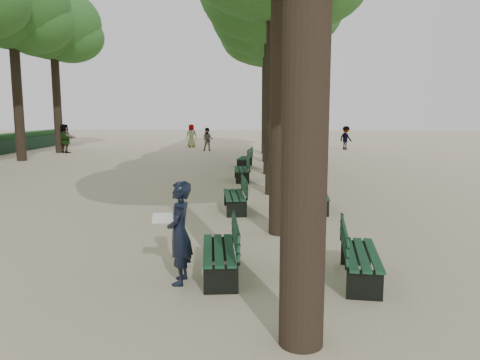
{
  "coord_description": "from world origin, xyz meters",
  "views": [
    {
      "loc": [
        0.98,
        -7.17,
        2.7
      ],
      "look_at": [
        0.6,
        3.0,
        1.2
      ],
      "focal_mm": 35.0,
      "sensor_mm": 36.0,
      "label": 1
    }
  ],
  "objects": [
    {
      "name": "pedestrian_b",
      "position": [
        7.24,
        26.24,
        0.83
      ],
      "size": [
        0.88,
        1.07,
        1.66
      ],
      "primitive_type": "imported",
      "rotation": [
        0.0,
        0.0,
        2.18
      ],
      "color": "#262628",
      "rests_on": "ground"
    },
    {
      "name": "bench_right_0",
      "position": [
        2.63,
        0.09,
        0.27
      ],
      "size": [
        0.79,
        1.86,
        0.92
      ],
      "color": "black",
      "rests_on": "ground"
    },
    {
      "name": "bench_right_2",
      "position": [
        2.63,
        10.7,
        0.27
      ],
      "size": [
        0.63,
        1.82,
        0.92
      ],
      "color": "black",
      "rests_on": "ground"
    },
    {
      "name": "tree_central_5",
      "position": [
        1.5,
        23.0,
        7.65
      ],
      "size": [
        6.0,
        6.0,
        9.95
      ],
      "color": "#33261C",
      "rests_on": "ground"
    },
    {
      "name": "pedestrian_d",
      "position": [
        -4.0,
        28.01,
        0.86
      ],
      "size": [
        0.88,
        0.45,
        1.73
      ],
      "primitive_type": "imported",
      "rotation": [
        0.0,
        0.0,
        3.02
      ],
      "color": "#262628",
      "rests_on": "ground"
    },
    {
      "name": "bench_left_2",
      "position": [
        0.37,
        10.96,
        0.27
      ],
      "size": [
        0.7,
        1.84,
        0.92
      ],
      "color": "black",
      "rests_on": "ground"
    },
    {
      "name": "bench_right_1",
      "position": [
        2.63,
        5.5,
        0.27
      ],
      "size": [
        0.69,
        1.83,
        0.92
      ],
      "color": "black",
      "rests_on": "ground"
    },
    {
      "name": "pedestrian_e",
      "position": [
        -11.54,
        22.85,
        0.94
      ],
      "size": [
        1.64,
        1.33,
        1.89
      ],
      "primitive_type": "imported",
      "rotation": [
        0.0,
        0.0,
        2.52
      ],
      "color": "#262628",
      "rests_on": "ground"
    },
    {
      "name": "pedestrian_a",
      "position": [
        -2.43,
        24.78,
        0.79
      ],
      "size": [
        0.79,
        0.38,
        1.58
      ],
      "primitive_type": "imported",
      "rotation": [
        0.0,
        0.0,
        6.2
      ],
      "color": "#262628",
      "rests_on": "ground"
    },
    {
      "name": "ground",
      "position": [
        0.0,
        0.0,
        0.0
      ],
      "size": [
        120.0,
        120.0,
        0.0
      ],
      "primitive_type": "plane",
      "color": "#C7B796",
      "rests_on": "ground"
    },
    {
      "name": "man_with_map",
      "position": [
        -0.23,
        -0.1,
        0.82
      ],
      "size": [
        0.6,
        0.65,
        1.63
      ],
      "color": "black",
      "rests_on": "ground"
    },
    {
      "name": "bench_left_0",
      "position": [
        0.37,
        0.24,
        0.27
      ],
      "size": [
        0.75,
        1.85,
        0.92
      ],
      "color": "black",
      "rests_on": "ground"
    },
    {
      "name": "bench_right_3",
      "position": [
        2.63,
        15.41,
        0.27
      ],
      "size": [
        0.77,
        1.85,
        0.92
      ],
      "color": "black",
      "rests_on": "ground"
    },
    {
      "name": "tree_far_5",
      "position": [
        -12.0,
        23.0,
        8.14
      ],
      "size": [
        6.0,
        6.0,
        10.45
      ],
      "color": "#33261C",
      "rests_on": "ground"
    },
    {
      "name": "tree_central_4",
      "position": [
        1.5,
        18.0,
        7.65
      ],
      "size": [
        6.0,
        6.0,
        9.95
      ],
      "color": "#33261C",
      "rests_on": "ground"
    },
    {
      "name": "tree_far_4",
      "position": [
        -12.0,
        18.0,
        8.14
      ],
      "size": [
        6.0,
        6.0,
        10.45
      ],
      "color": "#33261C",
      "rests_on": "ground"
    },
    {
      "name": "bench_left_3",
      "position": [
        0.37,
        15.4,
        0.27
      ],
      "size": [
        0.78,
        1.85,
        0.92
      ],
      "color": "black",
      "rests_on": "ground"
    },
    {
      "name": "bench_left_1",
      "position": [
        0.37,
        5.32,
        0.27
      ],
      "size": [
        0.77,
        1.85,
        0.92
      ],
      "color": "black",
      "rests_on": "ground"
    }
  ]
}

